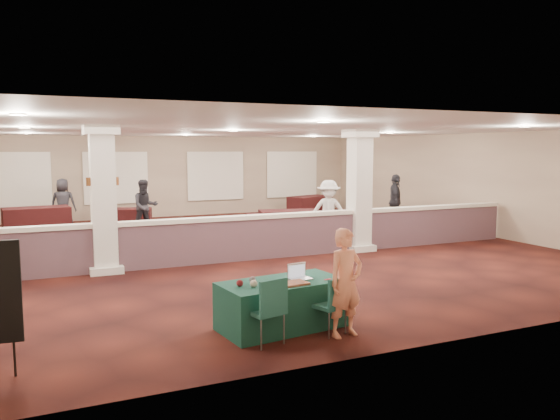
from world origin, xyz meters
name	(u,v)px	position (x,y,z in m)	size (l,w,h in m)	color
ground	(234,249)	(0.00, 0.00, 0.00)	(16.00, 16.00, 0.00)	#3F150F
wall_back	(168,177)	(0.00, 8.00, 1.60)	(16.00, 0.04, 3.20)	gray
wall_front	(430,230)	(0.00, -8.00, 1.60)	(16.00, 0.04, 3.20)	gray
wall_right	(465,183)	(8.00, 0.00, 1.60)	(0.04, 16.00, 3.20)	gray
ceiling	(233,130)	(0.00, 0.00, 3.20)	(16.00, 16.00, 0.02)	silver
partition_wall	(254,236)	(0.00, -1.50, 0.57)	(15.60, 0.28, 1.10)	brown
column_left	(103,198)	(-3.50, -1.50, 1.64)	(0.72, 0.72, 3.20)	white
column_right	(359,189)	(3.00, -1.50, 1.64)	(0.72, 0.72, 3.20)	white
sconce_left	(89,182)	(-3.78, -1.50, 2.00)	(0.12, 0.12, 0.18)	brown
sconce_right	(116,181)	(-3.22, -1.50, 2.00)	(0.12, 0.12, 0.18)	brown
near_table	(282,304)	(-1.50, -6.50, 0.36)	(1.87, 0.93, 0.72)	#0E342A
conf_chair_main	(333,300)	(-0.96, -7.08, 0.51)	(0.54, 0.54, 0.86)	#1B4F4A
conf_chair_side	(268,305)	(-1.98, -7.09, 0.56)	(0.57, 0.57, 0.94)	#1B4F4A
woman	(346,283)	(-0.82, -7.20, 0.78)	(0.57, 0.38, 1.57)	#FF956E
far_table_front_left	(41,248)	(-4.78, 0.30, 0.33)	(1.64, 0.82, 0.67)	black
far_table_front_center	(273,224)	(2.00, 1.99, 0.33)	(1.62, 0.81, 0.66)	black
far_table_front_right	(289,222)	(2.50, 1.80, 0.38)	(1.88, 0.94, 0.76)	black
far_table_back_left	(37,220)	(-4.86, 5.53, 0.41)	(2.01, 1.01, 0.82)	black
far_table_back_center	(127,218)	(-2.00, 5.48, 0.33)	(1.62, 0.81, 0.66)	black
far_table_back_right	(310,205)	(5.64, 6.50, 0.37)	(1.83, 0.92, 0.74)	black
attendee_a	(145,206)	(-1.63, 4.00, 0.86)	(0.83, 0.46, 1.72)	black
attendee_b	(329,211)	(2.91, 0.00, 0.90)	(1.16, 0.53, 1.81)	silver
attendee_c	(395,201)	(6.34, 1.50, 0.93)	(1.09, 0.52, 1.85)	black
attendee_d	(63,203)	(-4.00, 6.43, 0.85)	(0.84, 0.45, 1.70)	black
laptop_base	(300,279)	(-1.20, -6.51, 0.73)	(0.32, 0.23, 0.02)	#BBBBC0
laptop_screen	(296,270)	(-1.22, -6.40, 0.84)	(0.32, 0.01, 0.22)	#BBBBC0
screen_glow	(297,271)	(-1.21, -6.41, 0.83)	(0.29, 0.00, 0.19)	silver
knitting	(294,283)	(-1.42, -6.74, 0.73)	(0.39, 0.29, 0.03)	#B64A1D
yarn_cream	(254,284)	(-2.02, -6.66, 0.77)	(0.11, 0.11, 0.11)	beige
yarn_red	(240,283)	(-2.19, -6.54, 0.77)	(0.10, 0.10, 0.10)	#5C1512
yarn_grey	(253,280)	(-1.95, -6.44, 0.77)	(0.10, 0.10, 0.10)	#4E4E53
scissors	(328,279)	(-0.83, -6.69, 0.72)	(0.12, 0.03, 0.01)	red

